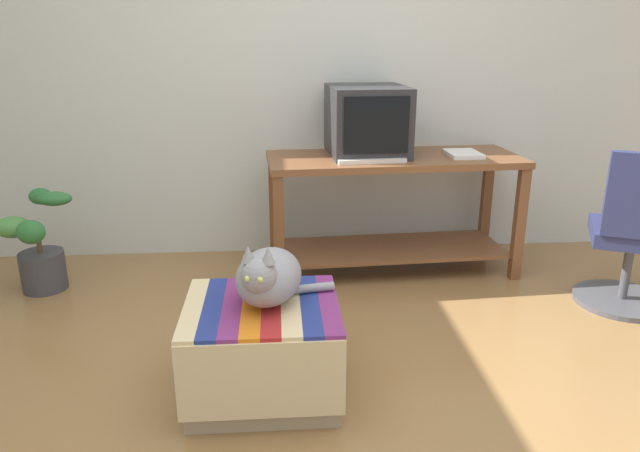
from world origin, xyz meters
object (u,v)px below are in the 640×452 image
object	(u,v)px
cat	(268,276)
potted_plant	(38,251)
desk	(393,193)
book	(463,154)
tv_monitor	(367,121)
ottoman_with_blanket	(263,350)
keyboard	(370,159)
office_chair	(634,241)

from	to	relation	value
cat	potted_plant	world-z (taller)	cat
desk	potted_plant	world-z (taller)	desk
book	tv_monitor	bearing A→B (deg)	169.14
ottoman_with_blanket	potted_plant	distance (m)	1.75
keyboard	office_chair	distance (m)	1.49
desk	ottoman_with_blanket	size ratio (longest dim) A/B	2.50
book	office_chair	world-z (taller)	office_chair
keyboard	ottoman_with_blanket	xyz separation A→B (m)	(-0.62, -1.18, -0.54)
keyboard	potted_plant	distance (m)	2.00
cat	potted_plant	size ratio (longest dim) A/B	0.75
desk	tv_monitor	world-z (taller)	tv_monitor
book	ottoman_with_blanket	size ratio (longest dim) A/B	0.40
ottoman_with_blanket	potted_plant	bearing A→B (deg)	138.96
cat	office_chair	distance (m)	2.06
cat	tv_monitor	bearing A→B (deg)	82.05
desk	book	bearing A→B (deg)	-5.97
book	ottoman_with_blanket	distance (m)	1.86
desk	keyboard	distance (m)	0.33
book	office_chair	xyz separation A→B (m)	(0.77, -0.62, -0.36)
desk	book	xyz separation A→B (m)	(0.42, -0.02, 0.25)
book	potted_plant	bearing A→B (deg)	-178.32
tv_monitor	potted_plant	bearing A→B (deg)	-176.15
ottoman_with_blanket	potted_plant	world-z (taller)	potted_plant
tv_monitor	keyboard	distance (m)	0.29
keyboard	ottoman_with_blanket	bearing A→B (deg)	-123.93
potted_plant	tv_monitor	bearing A→B (deg)	7.17
keyboard	ottoman_with_blanket	world-z (taller)	keyboard
tv_monitor	cat	bearing A→B (deg)	-116.67
book	potted_plant	xyz separation A→B (m)	(-2.53, -0.15, -0.50)
keyboard	book	world-z (taller)	same
keyboard	desk	bearing A→B (deg)	33.40
ottoman_with_blanket	cat	size ratio (longest dim) A/B	1.41
book	potted_plant	distance (m)	2.58
desk	ottoman_with_blanket	xyz separation A→B (m)	(-0.79, -1.32, -0.30)
tv_monitor	office_chair	distance (m)	1.63
keyboard	tv_monitor	bearing A→B (deg)	81.03
book	office_chair	distance (m)	1.05
office_chair	book	bearing A→B (deg)	-14.79
office_chair	tv_monitor	bearing A→B (deg)	-3.71
cat	potted_plant	distance (m)	1.79
tv_monitor	ottoman_with_blanket	xyz separation A→B (m)	(-0.63, -1.40, -0.73)
ottoman_with_blanket	potted_plant	size ratio (longest dim) A/B	1.05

